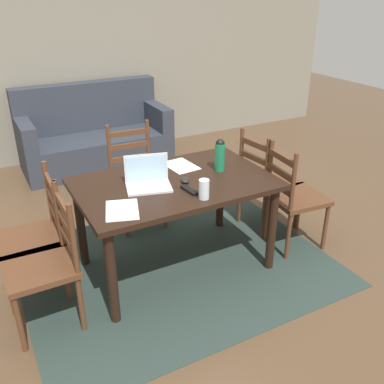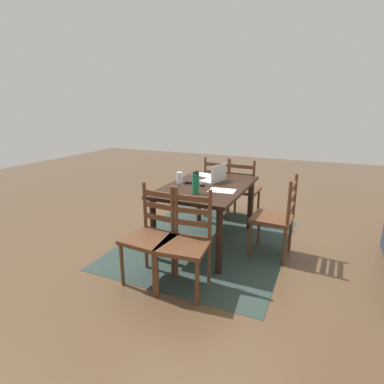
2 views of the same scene
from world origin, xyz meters
TOP-DOWN VIEW (x-y plane):
  - ground_plane at (0.00, 0.00)m, footprint 14.00×14.00m
  - area_rug at (0.00, 0.00)m, footprint 2.42×1.94m
  - wall_back at (0.00, 2.97)m, footprint 8.00×0.12m
  - dining_table at (0.00, 0.00)m, footprint 1.47×0.93m
  - chair_right_near at (1.02, -0.18)m, footprint 0.48×0.48m
  - chair_far_head at (0.00, 0.84)m, footprint 0.46×0.46m
  - chair_right_far at (1.02, 0.18)m, footprint 0.48×0.48m
  - chair_left_far at (-1.02, 0.19)m, footprint 0.45×0.45m
  - chair_left_near at (-1.02, -0.19)m, footprint 0.44×0.44m
  - couch at (0.09, 2.50)m, footprint 1.80×0.80m
  - laptop at (-0.21, 0.02)m, footprint 0.37×0.30m
  - water_bottle at (0.41, 0.02)m, footprint 0.08×0.08m
  - drinking_glass at (0.05, -0.35)m, footprint 0.07×0.07m
  - computer_mouse at (0.06, -0.05)m, footprint 0.09×0.11m
  - tv_remote at (0.01, -0.21)m, footprint 0.06×0.17m
  - paper_stack_left at (0.18, 0.25)m, footprint 0.24×0.31m
  - paper_stack_right at (-0.51, -0.25)m, footprint 0.29×0.35m

SIDE VIEW (x-z plane):
  - ground_plane at x=0.00m, z-range 0.00..0.00m
  - area_rug at x=0.00m, z-range 0.00..0.01m
  - couch at x=0.09m, z-range -0.14..0.86m
  - chair_right_near at x=1.02m, z-range -0.01..0.94m
  - chair_far_head at x=0.00m, z-range -0.01..0.94m
  - chair_right_far at x=1.02m, z-range -0.01..0.94m
  - chair_left_far at x=-1.02m, z-range -0.01..0.94m
  - chair_left_near at x=-1.02m, z-range -0.01..0.94m
  - dining_table at x=0.00m, z-range 0.28..1.04m
  - paper_stack_left at x=0.18m, z-range 0.76..0.76m
  - paper_stack_right at x=-0.51m, z-range 0.76..0.76m
  - tv_remote at x=0.01m, z-range 0.76..0.78m
  - computer_mouse at x=0.06m, z-range 0.76..0.79m
  - laptop at x=-0.21m, z-range 0.70..0.93m
  - drinking_glass at x=0.05m, z-range 0.76..0.90m
  - water_bottle at x=0.41m, z-range 0.76..1.03m
  - wall_back at x=0.00m, z-range 0.00..2.70m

